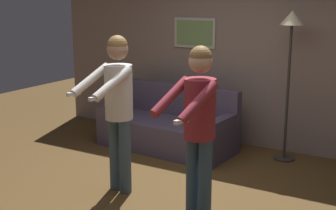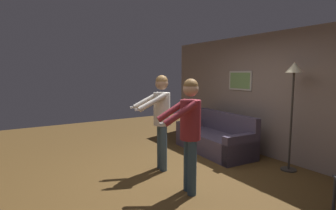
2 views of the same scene
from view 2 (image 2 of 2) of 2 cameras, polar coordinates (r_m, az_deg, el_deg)
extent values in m
plane|color=#543A1B|center=(4.61, 3.02, -15.57)|extent=(12.00, 12.00, 0.00)
cube|color=gray|center=(5.85, 21.39, 1.92)|extent=(6.40, 0.06, 2.60)
cube|color=#B7B2A8|center=(6.31, 15.44, 5.15)|extent=(0.67, 0.02, 0.44)
cube|color=#6D9252|center=(6.30, 15.36, 5.15)|extent=(0.59, 0.01, 0.36)
cube|color=#4E4356|center=(6.03, 9.86, -8.09)|extent=(1.95, 0.97, 0.42)
cube|color=#4E4356|center=(6.16, 12.55, -3.70)|extent=(1.91, 0.26, 0.45)
cube|color=#514553|center=(6.70, 5.26, -5.81)|extent=(0.21, 0.86, 0.58)
cube|color=#463C50|center=(5.38, 15.67, -9.22)|extent=(0.21, 0.86, 0.58)
cylinder|color=#332D28|center=(5.41, 24.74, -12.62)|extent=(0.28, 0.28, 0.02)
cylinder|color=#332D28|center=(5.19, 25.24, -3.33)|extent=(0.04, 0.04, 1.75)
cone|color=#F9EAB7|center=(5.12, 25.79, 7.37)|extent=(0.30, 0.30, 0.18)
cylinder|color=#3C5363|center=(4.93, -1.65, -8.94)|extent=(0.13, 0.13, 0.83)
cylinder|color=#3C5363|center=(4.79, -1.00, -9.43)|extent=(0.13, 0.13, 0.83)
cylinder|color=silver|center=(4.71, -1.35, -0.87)|extent=(0.30, 0.30, 0.59)
sphere|color=#9E7556|center=(4.67, -1.37, 4.70)|extent=(0.23, 0.23, 0.23)
sphere|color=brown|center=(4.67, -1.37, 5.19)|extent=(0.22, 0.22, 0.22)
cylinder|color=silver|center=(4.78, -4.67, 1.01)|extent=(0.18, 0.51, 0.31)
cube|color=white|center=(4.73, -7.35, -0.49)|extent=(0.07, 0.15, 0.04)
cylinder|color=silver|center=(4.46, -3.43, 0.60)|extent=(0.18, 0.51, 0.31)
cube|color=white|center=(4.41, -6.29, -1.02)|extent=(0.07, 0.15, 0.04)
cylinder|color=#324C64|center=(4.04, 4.36, -12.75)|extent=(0.13, 0.13, 0.81)
cylinder|color=#324C64|center=(3.90, 5.25, -13.49)|extent=(0.13, 0.13, 0.81)
cylinder|color=maroon|center=(3.79, 4.90, -3.24)|extent=(0.30, 0.30, 0.57)
sphere|color=tan|center=(3.73, 4.97, 3.54)|extent=(0.22, 0.22, 0.22)
sphere|color=brown|center=(3.73, 4.98, 4.14)|extent=(0.21, 0.21, 0.21)
cylinder|color=maroon|center=(3.85, 0.98, -1.15)|extent=(0.21, 0.49, 0.34)
cylinder|color=maroon|center=(3.53, 2.71, -1.88)|extent=(0.21, 0.49, 0.34)
cube|color=white|center=(3.49, -0.65, -4.17)|extent=(0.08, 0.16, 0.04)
cylinder|color=#2D2D33|center=(4.10, 32.49, -16.18)|extent=(0.04, 0.04, 0.45)
camera|label=1|loc=(1.95, -88.73, 10.97)|focal=50.00mm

